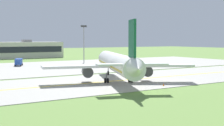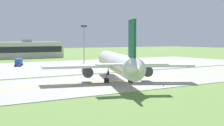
# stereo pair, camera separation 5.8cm
# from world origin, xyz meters

# --- Properties ---
(ground_plane) EXTENTS (500.00, 500.00, 0.00)m
(ground_plane) POSITION_xyz_m (0.00, 0.00, 0.00)
(ground_plane) COLOR olive
(taxiway_strip) EXTENTS (240.00, 28.00, 0.10)m
(taxiway_strip) POSITION_xyz_m (0.00, 0.00, 0.05)
(taxiway_strip) COLOR #9E9B93
(taxiway_strip) RESTS_ON ground
(apron_pad) EXTENTS (140.00, 52.00, 0.10)m
(apron_pad) POSITION_xyz_m (10.00, 42.00, 0.05)
(apron_pad) COLOR #9E9B93
(apron_pad) RESTS_ON ground
(taxiway_centreline) EXTENTS (220.00, 0.60, 0.01)m
(taxiway_centreline) POSITION_xyz_m (0.00, 0.00, 0.11)
(taxiway_centreline) COLOR yellow
(taxiway_centreline) RESTS_ON taxiway_strip
(airplane_lead) EXTENTS (31.08, 37.62, 12.70)m
(airplane_lead) POSITION_xyz_m (-2.03, -1.31, 4.13)
(airplane_lead) COLOR white
(airplane_lead) RESTS_ON ground
(service_truck_baggage) EXTENTS (4.24, 6.32, 2.60)m
(service_truck_baggage) POSITION_xyz_m (-7.35, 52.06, 1.53)
(service_truck_baggage) COLOR #264CA5
(service_truck_baggage) RESTS_ON ground
(terminal_building) EXTENTS (55.92, 13.52, 9.07)m
(terminal_building) POSITION_xyz_m (0.16, 99.58, 3.95)
(terminal_building) COLOR beige
(terminal_building) RESTS_ON ground
(apron_light_mast) EXTENTS (2.40, 0.50, 14.70)m
(apron_light_mast) POSITION_xyz_m (19.22, 54.15, 9.33)
(apron_light_mast) COLOR gray
(apron_light_mast) RESTS_ON ground
(traffic_cone_near_edge) EXTENTS (0.44, 0.44, 0.60)m
(traffic_cone_near_edge) POSITION_xyz_m (14.20, 13.46, 0.30)
(traffic_cone_near_edge) COLOR orange
(traffic_cone_near_edge) RESTS_ON ground
(traffic_cone_far_edge) EXTENTS (0.44, 0.44, 0.60)m
(traffic_cone_far_edge) POSITION_xyz_m (2.03, -11.66, 0.30)
(traffic_cone_far_edge) COLOR orange
(traffic_cone_far_edge) RESTS_ON ground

